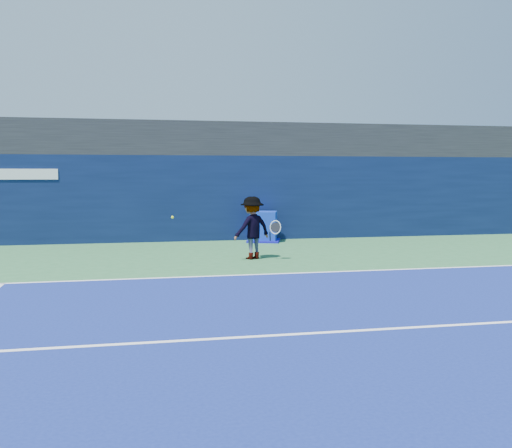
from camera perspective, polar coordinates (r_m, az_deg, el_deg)
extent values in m
plane|color=#2C6237|center=(10.39, 0.28, -8.08)|extent=(80.00, 80.00, 0.00)
cube|color=white|center=(13.28, -2.35, -5.16)|extent=(24.00, 0.10, 0.01)
cube|color=white|center=(8.50, 3.06, -11.00)|extent=(24.00, 0.10, 0.01)
cube|color=black|center=(21.54, -5.98, 8.31)|extent=(36.00, 3.00, 1.20)
cube|color=#0A1639|center=(20.53, -5.66, 2.61)|extent=(36.00, 1.00, 3.00)
cube|color=#0B259F|center=(19.89, 0.77, -0.25)|extent=(1.10, 1.10, 1.05)
cube|color=#0F0BA0|center=(19.94, 0.77, -1.66)|extent=(1.37, 1.37, 0.07)
imported|color=silver|center=(15.77, -0.38, -0.38)|extent=(1.29, 1.04, 1.74)
cylinder|color=black|center=(15.64, 1.41, -1.24)|extent=(0.08, 0.15, 0.27)
torus|color=silver|center=(15.60, 1.96, -0.33)|extent=(0.32, 0.18, 0.31)
cylinder|color=black|center=(15.60, 1.96, -0.33)|extent=(0.27, 0.14, 0.26)
sphere|color=#D1E919|center=(14.78, -8.36, 0.67)|extent=(0.07, 0.07, 0.07)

